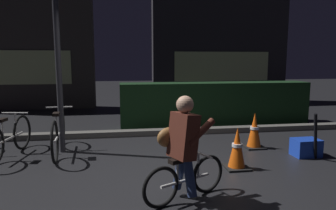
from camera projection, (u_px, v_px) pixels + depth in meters
The scene contains 13 objects.
ground_plane at pixel (161, 170), 4.63m from camera, with size 40.00×40.00×0.00m, color black.
sidewalk_curb at pixel (148, 132), 6.78m from camera, with size 12.00×0.24×0.12m, color #56544F.
hedge_row at pixel (215, 104), 7.86m from camera, with size 4.80×0.70×1.08m, color black.
storefront_left at pixel (17, 36), 10.05m from camera, with size 4.89×0.54×4.88m.
storefront_right at pixel (221, 37), 11.80m from camera, with size 5.27×0.54×5.03m.
street_post at pixel (59, 75), 5.36m from camera, with size 0.10×0.10×2.75m, color #2D2D33.
parked_bike_left_mid at pixel (9, 138), 5.20m from camera, with size 0.46×1.58×0.73m.
parked_bike_center_left at pixel (59, 134), 5.39m from camera, with size 0.46×1.74×0.80m.
traffic_cone_near at pixel (237, 149), 4.67m from camera, with size 0.36×0.36×0.64m.
traffic_cone_far at pixel (254, 131), 5.77m from camera, with size 0.36×0.36×0.67m.
blue_crate at pixel (306, 148), 5.29m from camera, with size 0.44×0.32×0.30m, color #193DB7.
cyclist at pixel (183, 148), 3.56m from camera, with size 1.08×0.58×1.25m.
closed_umbrella at pixel (316, 136), 5.01m from camera, with size 0.05×0.05×0.85m, color black.
Camera 1 is at (-0.57, -4.41, 1.65)m, focal length 32.89 mm.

